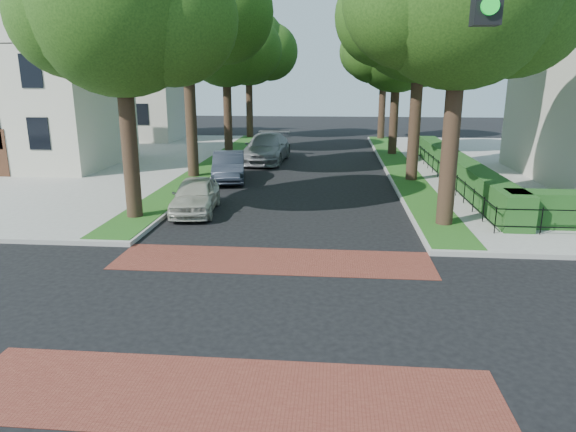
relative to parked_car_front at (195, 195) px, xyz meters
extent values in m
plane|color=black|center=(3.60, -8.34, -0.67)|extent=(120.00, 120.00, 0.00)
cube|color=maroon|center=(3.60, -5.14, -0.66)|extent=(9.00, 2.20, 0.01)
cube|color=maroon|center=(3.60, -11.54, -0.66)|extent=(9.00, 2.20, 0.01)
cube|color=#1D4B15|center=(9.00, 10.76, -0.51)|extent=(1.60, 29.80, 0.02)
cube|color=#1D4B15|center=(-1.80, 10.76, -0.51)|extent=(1.60, 29.80, 0.02)
cylinder|color=black|center=(9.10, -1.34, 3.16)|extent=(0.56, 0.56, 7.35)
sphere|color=#1A380F|center=(10.80, -1.04, 6.64)|extent=(4.65, 4.65, 4.65)
cylinder|color=black|center=(9.10, 6.66, 3.33)|extent=(0.56, 0.56, 7.70)
sphere|color=#1A380F|center=(9.10, 6.66, 7.40)|extent=(6.60, 6.60, 6.60)
sphere|color=#1A380F|center=(10.91, 6.96, 7.00)|extent=(4.95, 4.95, 4.95)
sphere|color=#1A380F|center=(7.45, 6.46, 7.10)|extent=(4.62, 4.62, 4.62)
sphere|color=#1A380F|center=(9.20, 8.31, 7.90)|extent=(4.29, 4.29, 4.29)
cylinder|color=black|center=(9.10, 15.66, 2.81)|extent=(0.56, 0.56, 6.65)
sphere|color=#1A380F|center=(9.10, 15.66, 6.32)|extent=(5.80, 5.80, 5.80)
sphere|color=#1A380F|center=(10.70, 15.96, 5.92)|extent=(4.35, 4.35, 4.35)
sphere|color=#1A380F|center=(7.65, 15.46, 6.02)|extent=(4.06, 4.06, 4.06)
sphere|color=#1A380F|center=(9.20, 17.11, 6.82)|extent=(3.77, 3.77, 3.77)
cylinder|color=black|center=(9.10, 24.66, 2.98)|extent=(0.56, 0.56, 7.00)
sphere|color=#1A380F|center=(9.10, 24.66, 6.68)|extent=(6.00, 6.00, 6.00)
sphere|color=#1A380F|center=(10.75, 24.96, 6.28)|extent=(4.50, 4.50, 4.50)
sphere|color=#1A380F|center=(7.60, 24.46, 6.38)|extent=(4.20, 4.20, 4.20)
sphere|color=#1A380F|center=(9.20, 26.16, 7.18)|extent=(3.90, 3.90, 3.90)
cylinder|color=black|center=(-1.90, -1.34, 2.98)|extent=(0.56, 0.56, 7.00)
sphere|color=#1A380F|center=(-1.90, -1.34, 6.68)|extent=(6.00, 6.00, 6.00)
sphere|color=#1A380F|center=(-0.25, -1.04, 6.28)|extent=(4.50, 4.50, 4.50)
sphere|color=#1A380F|center=(-3.40, -1.54, 6.38)|extent=(4.20, 4.20, 4.20)
cylinder|color=black|center=(-1.90, 6.66, 3.51)|extent=(0.56, 0.56, 8.05)
sphere|color=#1A380F|center=(-1.90, 6.66, 7.76)|extent=(6.40, 6.40, 6.40)
sphere|color=#1A380F|center=(-0.14, 6.96, 7.36)|extent=(4.80, 4.80, 4.80)
sphere|color=#1A380F|center=(-3.50, 6.46, 7.46)|extent=(4.48, 4.48, 4.48)
cylinder|color=black|center=(-1.90, 15.66, 2.91)|extent=(0.56, 0.56, 6.86)
sphere|color=#1A380F|center=(-1.90, 15.66, 6.54)|extent=(5.60, 5.60, 5.60)
sphere|color=#1A380F|center=(-0.36, 15.96, 6.14)|extent=(4.20, 4.20, 4.20)
sphere|color=#1A380F|center=(-3.30, 15.46, 6.24)|extent=(3.92, 3.92, 3.92)
sphere|color=#1A380F|center=(-1.80, 17.06, 7.04)|extent=(3.64, 3.64, 3.64)
cylinder|color=black|center=(-1.90, 24.66, 3.05)|extent=(0.56, 0.56, 7.14)
sphere|color=#1A380F|center=(-1.90, 24.66, 6.82)|extent=(6.20, 6.20, 6.20)
sphere|color=#1A380F|center=(-0.19, 24.96, 6.42)|extent=(4.65, 4.65, 4.65)
sphere|color=#1A380F|center=(-3.45, 24.46, 6.52)|extent=(4.34, 4.34, 4.34)
sphere|color=#1A380F|center=(-1.80, 26.21, 7.32)|extent=(4.03, 4.03, 4.03)
cube|color=#224919|center=(11.30, 6.66, 0.08)|extent=(1.00, 18.00, 1.20)
cube|color=beige|center=(-11.90, 9.66, 2.73)|extent=(9.00, 8.00, 6.50)
cube|color=maroon|center=(-9.20, 8.06, 7.80)|extent=(0.80, 0.80, 3.64)
cube|color=beige|center=(-11.90, 23.66, 2.73)|extent=(9.00, 8.00, 6.50)
cube|color=maroon|center=(-9.20, 22.06, 7.80)|extent=(0.80, 0.80, 3.64)
cylinder|color=#0CB226|center=(6.80, -13.07, 5.06)|extent=(0.18, 0.05, 0.18)
imported|color=#BBB9A8|center=(0.00, 0.00, 0.00)|extent=(1.97, 4.07, 1.34)
imported|color=#212732|center=(0.00, 6.39, 0.05)|extent=(2.27, 4.59, 1.45)
imported|color=gray|center=(1.11, 12.48, 0.19)|extent=(2.74, 6.05, 1.72)
camera|label=1|loc=(5.26, -18.78, 4.36)|focal=32.00mm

